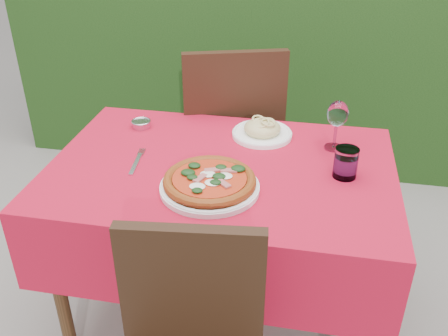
% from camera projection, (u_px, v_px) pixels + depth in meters
% --- Properties ---
extents(ground, '(60.00, 60.00, 0.00)m').
position_uv_depth(ground, '(222.00, 312.00, 2.21)').
color(ground, slate).
rests_on(ground, ground).
extents(hedge, '(3.20, 0.55, 1.78)m').
position_uv_depth(hedge, '(270.00, 18.00, 3.06)').
color(hedge, black).
rests_on(hedge, ground).
extents(dining_table, '(1.26, 0.86, 0.75)m').
position_uv_depth(dining_table, '(221.00, 200.00, 1.90)').
color(dining_table, '#432915').
rests_on(dining_table, ground).
extents(chair_far, '(0.58, 0.58, 1.02)m').
position_uv_depth(chair_far, '(231.00, 132.00, 2.44)').
color(chair_far, black).
rests_on(chair_far, ground).
extents(pizza_plate, '(0.34, 0.34, 0.06)m').
position_uv_depth(pizza_plate, '(210.00, 183.00, 1.67)').
color(pizza_plate, white).
rests_on(pizza_plate, dining_table).
extents(pasta_plate, '(0.24, 0.24, 0.07)m').
position_uv_depth(pasta_plate, '(262.00, 131.00, 2.02)').
color(pasta_plate, white).
rests_on(pasta_plate, dining_table).
extents(water_glass, '(0.08, 0.08, 0.11)m').
position_uv_depth(water_glass, '(346.00, 164.00, 1.74)').
color(water_glass, white).
rests_on(water_glass, dining_table).
extents(wine_glass, '(0.08, 0.08, 0.20)m').
position_uv_depth(wine_glass, '(338.00, 116.00, 1.88)').
color(wine_glass, silver).
rests_on(wine_glass, dining_table).
extents(fork, '(0.05, 0.22, 0.01)m').
position_uv_depth(fork, '(136.00, 164.00, 1.83)').
color(fork, silver).
rests_on(fork, dining_table).
extents(steel_ramekin, '(0.08, 0.08, 0.03)m').
position_uv_depth(steel_ramekin, '(141.00, 124.00, 2.10)').
color(steel_ramekin, silver).
rests_on(steel_ramekin, dining_table).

